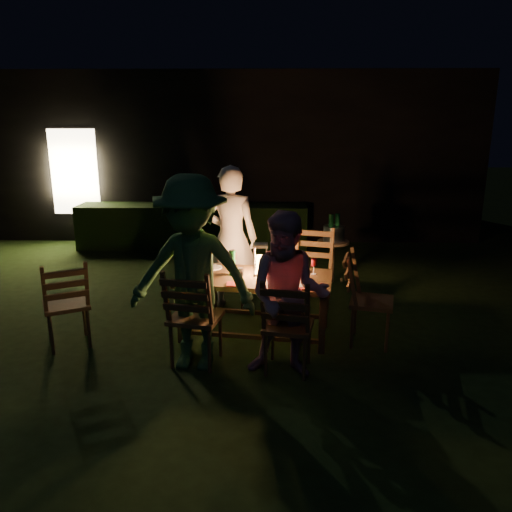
{
  "coord_description": "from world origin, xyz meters",
  "views": [
    {
      "loc": [
        0.89,
        -5.31,
        2.33
      ],
      "look_at": [
        0.76,
        0.09,
        0.84
      ],
      "focal_mm": 35.0,
      "sensor_mm": 36.0,
      "label": 1
    }
  ],
  "objects_px": {
    "bottle_table": "(232,263)",
    "chair_spare": "(68,319)",
    "chair_end": "(369,316)",
    "person_opp_right": "(288,296)",
    "chair_far_left": "(231,287)",
    "dining_table": "(255,282)",
    "person_opp_left": "(192,275)",
    "lantern": "(260,261)",
    "person_house_side": "(231,238)",
    "side_table": "(333,246)",
    "bottle_bucket_b": "(337,230)",
    "bottle_bucket_a": "(331,231)",
    "chair_near_right": "(288,342)",
    "ice_bucket": "(334,233)",
    "chair_near_left": "(196,334)",
    "chair_far_right": "(310,287)"
  },
  "relations": [
    {
      "from": "lantern",
      "to": "chair_near_left",
      "type": "bearing_deg",
      "value": -130.04
    },
    {
      "from": "chair_spare",
      "to": "side_table",
      "type": "height_order",
      "value": "chair_spare"
    },
    {
      "from": "person_opp_right",
      "to": "bottle_bucket_a",
      "type": "bearing_deg",
      "value": 83.94
    },
    {
      "from": "side_table",
      "to": "person_house_side",
      "type": "bearing_deg",
      "value": -144.34
    },
    {
      "from": "chair_far_left",
      "to": "bottle_table",
      "type": "height_order",
      "value": "bottle_table"
    },
    {
      "from": "chair_far_right",
      "to": "bottle_bucket_a",
      "type": "distance_m",
      "value": 1.31
    },
    {
      "from": "person_opp_right",
      "to": "bottle_bucket_a",
      "type": "xyz_separation_m",
      "value": [
        0.72,
        2.73,
        0.01
      ]
    },
    {
      "from": "chair_far_left",
      "to": "ice_bucket",
      "type": "relative_size",
      "value": 2.99
    },
    {
      "from": "dining_table",
      "to": "bottle_bucket_a",
      "type": "relative_size",
      "value": 5.46
    },
    {
      "from": "chair_near_left",
      "to": "ice_bucket",
      "type": "bearing_deg",
      "value": 69.13
    },
    {
      "from": "person_house_side",
      "to": "bottle_bucket_b",
      "type": "bearing_deg",
      "value": -135.57
    },
    {
      "from": "person_opp_left",
      "to": "bottle_table",
      "type": "bearing_deg",
      "value": 76.29
    },
    {
      "from": "chair_far_right",
      "to": "bottle_bucket_a",
      "type": "xyz_separation_m",
      "value": [
        0.38,
        1.17,
        0.46
      ]
    },
    {
      "from": "chair_far_left",
      "to": "chair_end",
      "type": "xyz_separation_m",
      "value": [
        1.55,
        -1.01,
        0.04
      ]
    },
    {
      "from": "person_opp_left",
      "to": "lantern",
      "type": "height_order",
      "value": "person_opp_left"
    },
    {
      "from": "person_opp_right",
      "to": "bottle_bucket_a",
      "type": "relative_size",
      "value": 4.86
    },
    {
      "from": "chair_near_right",
      "to": "chair_end",
      "type": "xyz_separation_m",
      "value": [
        0.89,
        0.65,
        0.01
      ]
    },
    {
      "from": "chair_near_right",
      "to": "chair_far_right",
      "type": "height_order",
      "value": "chair_far_right"
    },
    {
      "from": "lantern",
      "to": "chair_end",
      "type": "bearing_deg",
      "value": -10.98
    },
    {
      "from": "dining_table",
      "to": "bottle_table",
      "type": "xyz_separation_m",
      "value": [
        -0.25,
        0.04,
        0.21
      ]
    },
    {
      "from": "chair_spare",
      "to": "person_opp_right",
      "type": "relative_size",
      "value": 0.64
    },
    {
      "from": "person_house_side",
      "to": "side_table",
      "type": "bearing_deg",
      "value": -135.68
    },
    {
      "from": "chair_near_left",
      "to": "lantern",
      "type": "height_order",
      "value": "chair_near_left"
    },
    {
      "from": "dining_table",
      "to": "lantern",
      "type": "height_order",
      "value": "lantern"
    },
    {
      "from": "chair_near_left",
      "to": "person_house_side",
      "type": "distance_m",
      "value": 1.7
    },
    {
      "from": "bottle_table",
      "to": "chair_spare",
      "type": "bearing_deg",
      "value": -168.03
    },
    {
      "from": "chair_end",
      "to": "bottle_bucket_b",
      "type": "relative_size",
      "value": 3.21
    },
    {
      "from": "chair_spare",
      "to": "side_table",
      "type": "relative_size",
      "value": 1.59
    },
    {
      "from": "dining_table",
      "to": "bottle_table",
      "type": "bearing_deg",
      "value": 180.0
    },
    {
      "from": "chair_near_right",
      "to": "chair_far_right",
      "type": "xyz_separation_m",
      "value": [
        0.33,
        1.51,
        0.03
      ]
    },
    {
      "from": "chair_end",
      "to": "bottle_table",
      "type": "bearing_deg",
      "value": -83.96
    },
    {
      "from": "chair_near_left",
      "to": "person_opp_right",
      "type": "height_order",
      "value": "person_opp_right"
    },
    {
      "from": "person_opp_left",
      "to": "ice_bucket",
      "type": "relative_size",
      "value": 6.21
    },
    {
      "from": "bottle_table",
      "to": "side_table",
      "type": "relative_size",
      "value": 0.45
    },
    {
      "from": "chair_spare",
      "to": "bottle_table",
      "type": "height_order",
      "value": "chair_spare"
    },
    {
      "from": "dining_table",
      "to": "chair_far_left",
      "type": "distance_m",
      "value": 0.96
    },
    {
      "from": "chair_spare",
      "to": "chair_end",
      "type": "bearing_deg",
      "value": -24.45
    },
    {
      "from": "chair_near_right",
      "to": "chair_far_left",
      "type": "bearing_deg",
      "value": 123.23
    },
    {
      "from": "person_opp_right",
      "to": "chair_end",
      "type": "bearing_deg",
      "value": 46.55
    },
    {
      "from": "dining_table",
      "to": "person_opp_right",
      "type": "bearing_deg",
      "value": -61.24
    },
    {
      "from": "chair_far_left",
      "to": "person_opp_left",
      "type": "relative_size",
      "value": 0.48
    },
    {
      "from": "chair_near_left",
      "to": "bottle_bucket_b",
      "type": "height_order",
      "value": "chair_near_left"
    },
    {
      "from": "dining_table",
      "to": "bottle_bucket_a",
      "type": "height_order",
      "value": "bottle_bucket_a"
    },
    {
      "from": "chair_far_right",
      "to": "chair_spare",
      "type": "bearing_deg",
      "value": 36.77
    },
    {
      "from": "chair_far_left",
      "to": "chair_spare",
      "type": "xyz_separation_m",
      "value": [
        -1.63,
        -1.15,
        0.03
      ]
    },
    {
      "from": "chair_spare",
      "to": "bottle_bucket_b",
      "type": "distance_m",
      "value": 3.86
    },
    {
      "from": "chair_spare",
      "to": "side_table",
      "type": "bearing_deg",
      "value": 8.99
    },
    {
      "from": "chair_end",
      "to": "bottle_bucket_a",
      "type": "height_order",
      "value": "chair_end"
    },
    {
      "from": "ice_bucket",
      "to": "bottle_table",
      "type": "bearing_deg",
      "value": -125.78
    },
    {
      "from": "chair_near_left",
      "to": "chair_far_left",
      "type": "distance_m",
      "value": 1.54
    }
  ]
}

